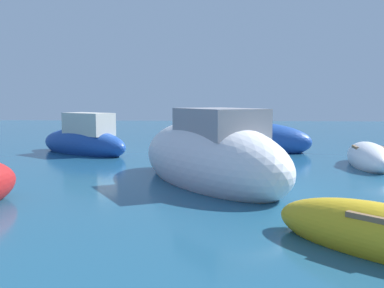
{
  "coord_description": "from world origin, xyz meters",
  "views": [
    {
      "loc": [
        -7.17,
        -4.25,
        2.2
      ],
      "look_at": [
        -8.23,
        11.72,
        0.52
      ],
      "focal_mm": 39.63,
      "sensor_mm": 36.0,
      "label": 1
    }
  ],
  "objects_px": {
    "moored_boat_5": "(368,158)",
    "moored_boat_10": "(380,235)",
    "moored_boat_7": "(84,141)",
    "moored_boat_0": "(210,158)",
    "moored_boat_3": "(248,138)"
  },
  "relations": [
    {
      "from": "moored_boat_10",
      "to": "moored_boat_5",
      "type": "bearing_deg",
      "value": 116.06
    },
    {
      "from": "moored_boat_5",
      "to": "moored_boat_10",
      "type": "relative_size",
      "value": 1.11
    },
    {
      "from": "moored_boat_0",
      "to": "moored_boat_3",
      "type": "distance_m",
      "value": 7.46
    },
    {
      "from": "moored_boat_5",
      "to": "moored_boat_3",
      "type": "bearing_deg",
      "value": -133.25
    },
    {
      "from": "moored_boat_3",
      "to": "moored_boat_7",
      "type": "height_order",
      "value": "moored_boat_7"
    },
    {
      "from": "moored_boat_3",
      "to": "moored_boat_5",
      "type": "xyz_separation_m",
      "value": [
        3.68,
        -4.23,
        -0.24
      ]
    },
    {
      "from": "moored_boat_3",
      "to": "moored_boat_5",
      "type": "height_order",
      "value": "moored_boat_3"
    },
    {
      "from": "moored_boat_5",
      "to": "moored_boat_10",
      "type": "bearing_deg",
      "value": -11.87
    },
    {
      "from": "moored_boat_3",
      "to": "moored_boat_5",
      "type": "relative_size",
      "value": 1.61
    },
    {
      "from": "moored_boat_5",
      "to": "moored_boat_7",
      "type": "distance_m",
      "value": 10.86
    },
    {
      "from": "moored_boat_3",
      "to": "moored_boat_0",
      "type": "bearing_deg",
      "value": -82.48
    },
    {
      "from": "moored_boat_7",
      "to": "moored_boat_5",
      "type": "bearing_deg",
      "value": -160.86
    },
    {
      "from": "moored_boat_0",
      "to": "moored_boat_7",
      "type": "xyz_separation_m",
      "value": [
        -5.34,
        5.9,
        -0.16
      ]
    },
    {
      "from": "moored_boat_3",
      "to": "moored_boat_10",
      "type": "distance_m",
      "value": 12.37
    },
    {
      "from": "moored_boat_0",
      "to": "moored_boat_3",
      "type": "height_order",
      "value": "moored_boat_0"
    }
  ]
}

